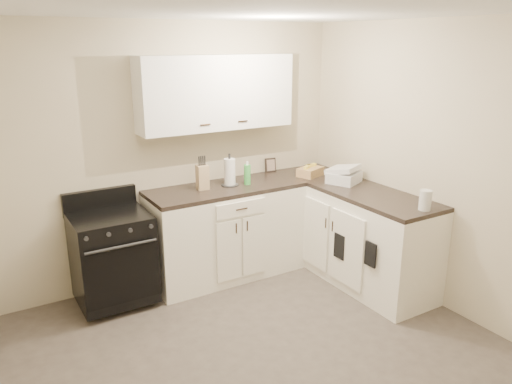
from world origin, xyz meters
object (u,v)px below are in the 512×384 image
knife_block (202,177)px  wicker_basket (310,172)px  countertop_grill (344,177)px  paper_towel (230,172)px  stove (113,258)px

knife_block → wicker_basket: 1.20m
wicker_basket → countertop_grill: 0.40m
paper_towel → countertop_grill: size_ratio=0.91×
paper_towel → countertop_grill: paper_towel is taller
stove → wicker_basket: wicker_basket is taller
stove → knife_block: knife_block is taller
stove → paper_towel: bearing=1.9°
knife_block → countertop_grill: (1.32, -0.52, -0.06)m
paper_towel → wicker_basket: paper_towel is taller
stove → countertop_grill: (2.25, -0.46, 0.53)m
countertop_grill → wicker_basket: bearing=85.0°
knife_block → countertop_grill: bearing=-17.3°
wicker_basket → countertop_grill: size_ratio=0.92×
stove → paper_towel: 1.36m
stove → countertop_grill: bearing=-11.7°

